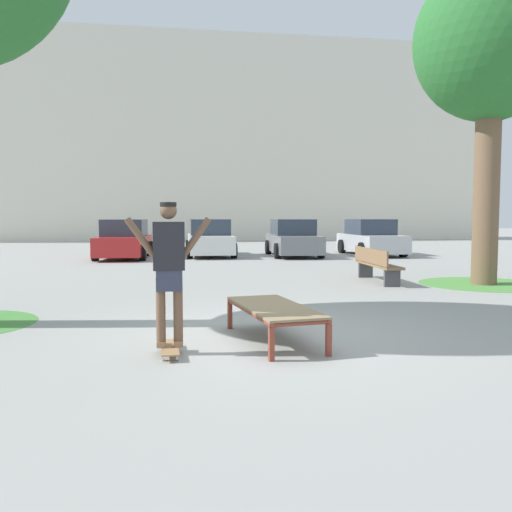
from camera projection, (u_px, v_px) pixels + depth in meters
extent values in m
plane|color=#999993|center=(264.00, 335.00, 7.37)|extent=(120.00, 120.00, 0.00)
cube|color=silver|center=(212.00, 141.00, 37.26)|extent=(38.08, 4.00, 13.62)
cube|color=brown|center=(230.00, 316.00, 7.78)|extent=(0.07, 0.07, 0.38)
cube|color=brown|center=(276.00, 313.00, 7.99)|extent=(0.07, 0.07, 0.38)
cube|color=brown|center=(271.00, 344.00, 6.03)|extent=(0.07, 0.07, 0.38)
cube|color=brown|center=(329.00, 340.00, 6.23)|extent=(0.07, 0.07, 0.38)
cylinder|color=brown|center=(248.00, 312.00, 6.89)|extent=(0.33, 1.89, 0.05)
cylinder|color=brown|center=(299.00, 309.00, 7.09)|extent=(0.33, 1.89, 0.05)
cylinder|color=brown|center=(253.00, 300.00, 7.87)|extent=(0.76, 0.16, 0.05)
cylinder|color=brown|center=(301.00, 324.00, 6.11)|extent=(0.76, 0.16, 0.05)
cube|color=#847051|center=(274.00, 307.00, 6.99)|extent=(1.03, 1.99, 0.03)
cube|color=#9E754C|center=(170.00, 347.00, 6.33)|extent=(0.22, 0.80, 0.02)
cylinder|color=silver|center=(163.00, 346.00, 6.60)|extent=(0.03, 0.06, 0.06)
cylinder|color=silver|center=(176.00, 346.00, 6.62)|extent=(0.03, 0.06, 0.06)
cylinder|color=silver|center=(164.00, 358.00, 6.05)|extent=(0.03, 0.06, 0.06)
cylinder|color=silver|center=(177.00, 358.00, 6.07)|extent=(0.03, 0.06, 0.06)
cylinder|color=brown|center=(161.00, 312.00, 6.28)|extent=(0.11, 0.11, 0.82)
cube|color=#99704C|center=(161.00, 343.00, 6.36)|extent=(0.11, 0.24, 0.07)
cylinder|color=brown|center=(178.00, 312.00, 6.32)|extent=(0.11, 0.11, 0.82)
cube|color=#99704C|center=(178.00, 342.00, 6.40)|extent=(0.11, 0.24, 0.07)
cube|color=#33384C|center=(169.00, 280.00, 6.27)|extent=(0.30, 0.21, 0.24)
cube|color=#232328|center=(169.00, 246.00, 6.25)|extent=(0.36, 0.23, 0.56)
cylinder|color=brown|center=(142.00, 240.00, 6.19)|extent=(0.40, 0.09, 0.52)
cylinder|color=brown|center=(195.00, 239.00, 6.29)|extent=(0.40, 0.09, 0.52)
sphere|color=brown|center=(168.00, 211.00, 6.21)|extent=(0.20, 0.20, 0.20)
cylinder|color=black|center=(168.00, 204.00, 6.21)|extent=(0.19, 0.19, 0.05)
cylinder|color=brown|center=(486.00, 196.00, 12.73)|extent=(0.59, 0.59, 4.19)
ellipsoid|color=#286B2D|center=(491.00, 40.00, 12.47)|extent=(3.52, 3.52, 3.70)
cylinder|color=#519342|center=(483.00, 284.00, 12.89)|extent=(3.00, 3.00, 0.01)
cube|color=red|center=(124.00, 245.00, 20.88)|extent=(1.96, 4.30, 0.70)
cube|color=#2D3847|center=(125.00, 228.00, 20.98)|extent=(1.69, 2.19, 0.64)
cylinder|color=black|center=(143.00, 253.00, 19.68)|extent=(0.26, 0.61, 0.60)
cylinder|color=black|center=(95.00, 253.00, 19.53)|extent=(0.26, 0.61, 0.60)
cylinder|color=black|center=(150.00, 248.00, 22.27)|extent=(0.26, 0.61, 0.60)
cylinder|color=black|center=(108.00, 249.00, 22.11)|extent=(0.26, 0.61, 0.60)
cube|color=silver|center=(210.00, 244.00, 22.01)|extent=(1.73, 4.21, 0.70)
cube|color=#2D3847|center=(210.00, 227.00, 22.11)|extent=(1.58, 2.11, 0.64)
cylinder|color=black|center=(234.00, 250.00, 20.87)|extent=(0.22, 0.60, 0.60)
cylinder|color=black|center=(190.00, 251.00, 20.62)|extent=(0.22, 0.60, 0.60)
cylinder|color=black|center=(228.00, 247.00, 23.44)|extent=(0.22, 0.60, 0.60)
cylinder|color=black|center=(188.00, 247.00, 23.19)|extent=(0.22, 0.60, 0.60)
cube|color=slate|center=(293.00, 244.00, 21.99)|extent=(1.87, 4.27, 0.70)
cube|color=#2D3847|center=(293.00, 227.00, 22.09)|extent=(1.65, 2.16, 0.64)
cylinder|color=black|center=(321.00, 251.00, 20.81)|extent=(0.24, 0.61, 0.60)
cylinder|color=black|center=(278.00, 251.00, 20.62)|extent=(0.24, 0.61, 0.60)
cylinder|color=black|center=(307.00, 247.00, 23.39)|extent=(0.24, 0.61, 0.60)
cylinder|color=black|center=(268.00, 247.00, 23.20)|extent=(0.24, 0.61, 0.60)
cube|color=#B7BABF|center=(371.00, 243.00, 22.60)|extent=(1.71, 4.21, 0.70)
cube|color=#2D3847|center=(370.00, 227.00, 22.69)|extent=(1.57, 2.10, 0.64)
cylinder|color=black|center=(403.00, 250.00, 21.46)|extent=(0.22, 0.60, 0.60)
cylinder|color=black|center=(362.00, 250.00, 21.20)|extent=(0.22, 0.60, 0.60)
cylinder|color=black|center=(379.00, 246.00, 24.02)|extent=(0.22, 0.60, 0.60)
cylinder|color=black|center=(342.00, 246.00, 23.77)|extent=(0.22, 0.60, 0.60)
cube|color=brown|center=(378.00, 264.00, 13.33)|extent=(0.53, 2.42, 0.06)
cube|color=brown|center=(370.00, 256.00, 13.29)|extent=(0.13, 2.40, 0.36)
cube|color=#424247|center=(366.00, 270.00, 14.29)|extent=(0.38, 0.09, 0.40)
cube|color=#424247|center=(392.00, 278.00, 12.39)|extent=(0.38, 0.09, 0.40)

